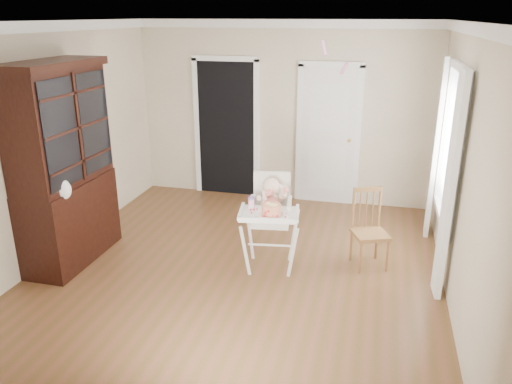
% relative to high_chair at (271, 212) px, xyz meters
% --- Properties ---
extents(floor, '(5.00, 5.00, 0.00)m').
position_rel_high_chair_xyz_m(floor, '(-0.34, -0.14, -0.69)').
color(floor, brown).
rests_on(floor, ground).
extents(ceiling, '(5.00, 5.00, 0.00)m').
position_rel_high_chair_xyz_m(ceiling, '(-0.34, -0.14, 2.01)').
color(ceiling, white).
rests_on(ceiling, wall_back).
extents(wall_back, '(4.50, 0.00, 4.50)m').
position_rel_high_chair_xyz_m(wall_back, '(-0.34, 2.36, 0.66)').
color(wall_back, beige).
rests_on(wall_back, floor).
extents(wall_left, '(0.00, 5.00, 5.00)m').
position_rel_high_chair_xyz_m(wall_left, '(-2.59, -0.14, 0.66)').
color(wall_left, beige).
rests_on(wall_left, floor).
extents(wall_right, '(0.00, 5.00, 5.00)m').
position_rel_high_chair_xyz_m(wall_right, '(1.91, -0.14, 0.66)').
color(wall_right, beige).
rests_on(wall_right, floor).
extents(crown_molding, '(4.50, 5.00, 0.12)m').
position_rel_high_chair_xyz_m(crown_molding, '(-0.34, -0.14, 1.95)').
color(crown_molding, white).
rests_on(crown_molding, ceiling).
extents(doorway, '(1.06, 0.05, 2.22)m').
position_rel_high_chair_xyz_m(doorway, '(-1.24, 2.34, 0.42)').
color(doorway, black).
rests_on(doorway, wall_back).
extents(closet_door, '(0.96, 0.09, 2.13)m').
position_rel_high_chair_xyz_m(closet_door, '(0.36, 2.33, 0.33)').
color(closet_door, white).
rests_on(closet_door, wall_back).
extents(window_right, '(0.13, 1.84, 2.30)m').
position_rel_high_chair_xyz_m(window_right, '(1.84, 0.66, 0.59)').
color(window_right, white).
rests_on(window_right, wall_right).
extents(high_chair, '(0.74, 0.88, 1.12)m').
position_rel_high_chair_xyz_m(high_chair, '(0.00, 0.00, 0.00)').
color(high_chair, white).
rests_on(high_chair, floor).
extents(baby, '(0.34, 0.25, 0.46)m').
position_rel_high_chair_xyz_m(baby, '(-0.00, 0.03, 0.15)').
color(baby, beige).
rests_on(baby, high_chair).
extents(cake, '(0.26, 0.26, 0.12)m').
position_rel_high_chair_xyz_m(cake, '(0.07, -0.30, 0.15)').
color(cake, silver).
rests_on(cake, high_chair).
extents(sippy_cup, '(0.07, 0.07, 0.17)m').
position_rel_high_chair_xyz_m(sippy_cup, '(-0.18, -0.17, 0.16)').
color(sippy_cup, '#FE9BCF').
rests_on(sippy_cup, high_chair).
extents(china_cabinet, '(0.61, 1.37, 2.31)m').
position_rel_high_chair_xyz_m(china_cabinet, '(-2.32, -0.34, 0.46)').
color(china_cabinet, black).
rests_on(china_cabinet, floor).
extents(dining_chair, '(0.49, 0.49, 0.91)m').
position_rel_high_chair_xyz_m(dining_chair, '(1.08, 0.34, -0.27)').
color(dining_chair, brown).
rests_on(dining_chair, floor).
extents(streamer, '(0.13, 0.48, 0.15)m').
position_rel_high_chair_xyz_m(streamer, '(0.42, 0.82, 1.71)').
color(streamer, pink).
rests_on(streamer, ceiling).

